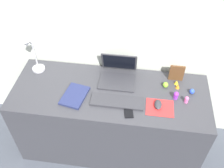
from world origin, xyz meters
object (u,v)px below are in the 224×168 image
keyboard (117,101)px  toy_figurine_lime (165,85)px  laptop (118,73)px  cell_phone (129,111)px  mouse (158,104)px  toy_figurine_purple (176,95)px  toy_figurine_pink (187,100)px  picture_frame (177,73)px  toy_figurine_blue (192,91)px  desk_lamp (33,57)px  notebook_pad (75,96)px  toy_figurine_orange (178,86)px  toy_figurine_yellow (177,82)px

keyboard → toy_figurine_lime: size_ratio=8.53×
laptop → cell_phone: 0.38m
laptop → mouse: size_ratio=3.12×
cell_phone → toy_figurine_purple: toy_figurine_purple is taller
mouse → toy_figurine_lime: (0.06, 0.22, 0.00)m
toy_figurine_pink → toy_figurine_purple: toy_figurine_purple is taller
laptop → picture_frame: laptop is taller
toy_figurine_blue → desk_lamp: bearing=176.7°
toy_figurine_blue → keyboard: bearing=-163.0°
picture_frame → toy_figurine_lime: (-0.08, -0.10, -0.05)m
laptop → toy_figurine_pink: bearing=-20.2°
picture_frame → toy_figurine_purple: picture_frame is taller
picture_frame → notebook_pad: bearing=-159.0°
cell_phone → picture_frame: size_ratio=0.85×
desk_lamp → toy_figurine_orange: size_ratio=9.94×
mouse → cell_phone: size_ratio=0.75×
cell_phone → notebook_pad: bearing=157.3°
picture_frame → toy_figurine_pink: bearing=-73.3°
toy_figurine_yellow → picture_frame: bearing=97.9°
toy_figurine_blue → picture_frame: bearing=131.2°
toy_figurine_blue → laptop: bearing=170.4°
keyboard → mouse: (0.31, 0.00, 0.01)m
toy_figurine_orange → mouse: bearing=-125.4°
keyboard → toy_figurine_blue: size_ratio=9.15×
desk_lamp → picture_frame: (1.19, 0.07, -0.10)m
notebook_pad → toy_figurine_pink: bearing=14.9°
toy_figurine_blue → mouse: bearing=-146.7°
mouse → toy_figurine_orange: same height
toy_figurine_blue → toy_figurine_orange: toy_figurine_blue is taller
toy_figurine_lime → toy_figurine_pink: bearing=-42.8°
desk_lamp → toy_figurine_blue: size_ratio=8.28×
laptop → picture_frame: bearing=4.7°
picture_frame → toy_figurine_blue: size_ratio=3.35×
toy_figurine_lime → picture_frame: bearing=49.4°
toy_figurine_purple → toy_figurine_orange: size_ratio=1.83×
desk_lamp → mouse: bearing=-13.4°
notebook_pad → toy_figurine_yellow: bearing=28.4°
keyboard → mouse: size_ratio=4.27×
toy_figurine_blue → toy_figurine_lime: bearing=168.2°
toy_figurine_pink → toy_figurine_lime: bearing=137.2°
toy_figurine_yellow → toy_figurine_lime: bearing=-153.3°
mouse → cell_phone: (-0.22, -0.08, -0.02)m
toy_figurine_lime → toy_figurine_orange: size_ratio=1.29×
notebook_pad → toy_figurine_orange: (0.81, 0.21, 0.01)m
desk_lamp → picture_frame: desk_lamp is taller
toy_figurine_orange → keyboard: bearing=-154.6°
toy_figurine_orange → laptop: bearing=173.6°
mouse → picture_frame: bearing=65.9°
laptop → toy_figurine_purple: 0.51m
mouse → notebook_pad: mouse is taller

